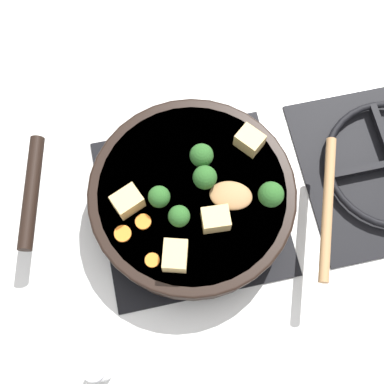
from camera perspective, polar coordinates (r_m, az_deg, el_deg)
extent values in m
plane|color=silver|center=(0.93, 0.00, -1.66)|extent=(2.40, 2.40, 0.00)
cube|color=black|center=(0.93, 0.00, -1.59)|extent=(0.31, 0.31, 0.01)
torus|color=black|center=(0.91, 0.00, -1.29)|extent=(0.24, 0.24, 0.01)
cube|color=black|center=(0.91, 0.00, -1.29)|extent=(0.01, 0.23, 0.01)
cube|color=black|center=(0.91, 0.00, -1.29)|extent=(0.23, 0.01, 0.01)
cylinder|color=black|center=(0.88, 0.00, -0.61)|extent=(0.33, 0.33, 0.06)
cylinder|color=#5B3316|center=(0.87, 0.00, -0.53)|extent=(0.30, 0.30, 0.05)
torus|color=black|center=(0.85, 0.00, -0.09)|extent=(0.34, 0.34, 0.01)
cylinder|color=black|center=(0.90, -16.77, -0.02)|extent=(0.19, 0.07, 0.02)
ellipsoid|color=#A87A4C|center=(0.84, 4.16, -0.38)|extent=(0.07, 0.08, 0.01)
cylinder|color=#A87A4C|center=(0.86, 14.26, -1.63)|extent=(0.23, 0.09, 0.02)
cube|color=#DBB770|center=(0.83, -6.94, -0.76)|extent=(0.05, 0.05, 0.03)
cube|color=#DBB770|center=(0.80, -1.81, -6.82)|extent=(0.05, 0.05, 0.04)
cube|color=#DBB770|center=(0.87, 6.16, 5.49)|extent=(0.05, 0.05, 0.03)
cube|color=#DBB770|center=(0.82, 2.54, -2.91)|extent=(0.04, 0.04, 0.03)
cylinder|color=#709956|center=(0.85, 8.23, -0.71)|extent=(0.01, 0.01, 0.01)
sphere|color=#285B23|center=(0.83, 8.43, -0.26)|extent=(0.04, 0.04, 0.04)
cylinder|color=#709956|center=(0.85, 1.34, 1.09)|extent=(0.01, 0.01, 0.01)
sphere|color=#285B23|center=(0.83, 1.38, 1.57)|extent=(0.04, 0.04, 0.04)
cylinder|color=#709956|center=(0.83, -1.36, -2.95)|extent=(0.01, 0.01, 0.01)
sphere|color=#285B23|center=(0.81, -1.39, -2.59)|extent=(0.03, 0.03, 0.03)
cylinder|color=#709956|center=(0.86, 1.00, 3.41)|extent=(0.01, 0.01, 0.01)
sphere|color=#285B23|center=(0.84, 1.02, 3.93)|extent=(0.04, 0.04, 0.04)
cylinder|color=#709956|center=(0.84, -3.45, -0.91)|extent=(0.01, 0.01, 0.01)
sphere|color=#285B23|center=(0.82, -3.53, -0.51)|extent=(0.03, 0.03, 0.03)
cylinder|color=orange|center=(0.82, -4.26, -7.27)|extent=(0.02, 0.02, 0.01)
cylinder|color=orange|center=(0.84, -5.23, -3.18)|extent=(0.02, 0.02, 0.01)
cylinder|color=orange|center=(0.83, -7.39, -4.43)|extent=(0.03, 0.03, 0.01)
cylinder|color=white|center=(0.86, -9.88, -18.18)|extent=(0.04, 0.04, 0.07)
cylinder|color=#B7B7BC|center=(0.82, -10.40, -18.14)|extent=(0.03, 0.03, 0.01)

